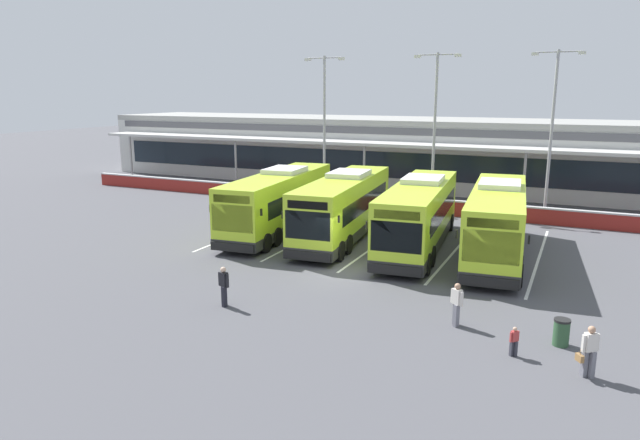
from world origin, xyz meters
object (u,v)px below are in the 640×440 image
object	(u,v)px
pedestrian_in_dark_coat	(224,285)
litter_bin	(561,332)
pedestrian_near_bin	(457,303)
coach_bus_leftmost	(279,202)
lamp_post_west	(324,119)
pedestrian_child	(514,340)
coach_bus_left_centre	(344,208)
coach_bus_right_centre	(497,223)
pedestrian_with_handbag	(589,350)
lamp_post_centre	(435,122)
coach_bus_centre	(419,216)
lamp_post_east	(552,124)

from	to	relation	value
pedestrian_in_dark_coat	litter_bin	distance (m)	12.42
pedestrian_near_bin	coach_bus_leftmost	bearing A→B (deg)	142.19
pedestrian_near_bin	lamp_post_west	bearing A→B (deg)	125.52
litter_bin	pedestrian_child	bearing A→B (deg)	-131.40
coach_bus_left_centre	pedestrian_near_bin	distance (m)	13.42
coach_bus_right_centre	pedestrian_child	distance (m)	11.86
coach_bus_left_centre	litter_bin	distance (m)	16.07
coach_bus_left_centre	pedestrian_with_handbag	bearing A→B (deg)	-43.49
coach_bus_right_centre	litter_bin	xyz separation A→B (m)	(3.62, -10.05, -1.32)
coach_bus_leftmost	lamp_post_centre	world-z (taller)	lamp_post_centre
coach_bus_centre	lamp_post_west	bearing A→B (deg)	134.39
coach_bus_centre	lamp_post_west	world-z (taller)	lamp_post_west
coach_bus_centre	lamp_post_east	xyz separation A→B (m)	(5.69, 11.26, 4.50)
coach_bus_leftmost	coach_bus_right_centre	size ratio (longest dim) A/B	1.00
pedestrian_child	lamp_post_west	size ratio (longest dim) A/B	0.09
coach_bus_leftmost	lamp_post_centre	xyz separation A→B (m)	(6.75, 10.49, 4.50)
pedestrian_near_bin	litter_bin	distance (m)	3.56
coach_bus_left_centre	pedestrian_child	xyz separation A→B (m)	(10.89, -11.86, -1.24)
coach_bus_centre	pedestrian_in_dark_coat	bearing A→B (deg)	-111.34
coach_bus_right_centre	pedestrian_with_handbag	xyz separation A→B (m)	(4.42, -12.07, -0.93)
coach_bus_right_centre	lamp_post_east	xyz separation A→B (m)	(1.62, 11.21, 4.50)
pedestrian_child	pedestrian_near_bin	xyz separation A→B (m)	(-2.20, 1.68, 0.33)
litter_bin	lamp_post_west	bearing A→B (deg)	131.28
lamp_post_west	pedestrian_in_dark_coat	bearing A→B (deg)	-75.10
coach_bus_centre	litter_bin	distance (m)	12.68
pedestrian_with_handbag	coach_bus_right_centre	bearing A→B (deg)	110.12
pedestrian_with_handbag	pedestrian_near_bin	size ratio (longest dim) A/B	1.00
coach_bus_centre	coach_bus_right_centre	size ratio (longest dim) A/B	1.00
coach_bus_centre	pedestrian_near_bin	world-z (taller)	coach_bus_centre
lamp_post_east	lamp_post_west	bearing A→B (deg)	-178.53
lamp_post_west	coach_bus_left_centre	bearing A→B (deg)	-59.95
pedestrian_with_handbag	lamp_post_west	xyz separation A→B (m)	(-19.11, 22.86, 5.43)
pedestrian_with_handbag	lamp_post_east	bearing A→B (deg)	96.87
lamp_post_east	litter_bin	distance (m)	22.13
coach_bus_centre	lamp_post_west	distance (m)	15.83
coach_bus_leftmost	pedestrian_in_dark_coat	xyz separation A→B (m)	(4.11, -11.90, -0.91)
coach_bus_right_centre	lamp_post_centre	distance (m)	12.98
coach_bus_leftmost	pedestrian_child	bearing A→B (deg)	-37.74
coach_bus_leftmost	lamp_post_east	distance (m)	18.75
pedestrian_with_handbag	pedestrian_near_bin	xyz separation A→B (m)	(-4.35, 2.18, 0.02)
pedestrian_with_handbag	lamp_post_centre	bearing A→B (deg)	114.78
lamp_post_east	coach_bus_centre	bearing A→B (deg)	-116.81
lamp_post_west	lamp_post_centre	distance (m)	8.65
coach_bus_leftmost	lamp_post_east	bearing A→B (deg)	37.69
coach_bus_leftmost	coach_bus_left_centre	xyz separation A→B (m)	(4.17, 0.21, 0.00)
pedestrian_with_handbag	lamp_post_centre	size ratio (longest dim) A/B	0.15
lamp_post_east	coach_bus_left_centre	bearing A→B (deg)	-133.14
pedestrian_child	pedestrian_near_bin	bearing A→B (deg)	142.65
coach_bus_right_centre	lamp_post_east	world-z (taller)	lamp_post_east
coach_bus_leftmost	lamp_post_centre	bearing A→B (deg)	57.26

